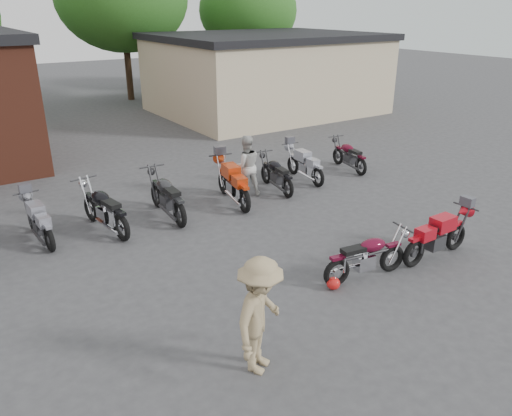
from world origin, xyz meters
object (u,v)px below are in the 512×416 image
person_light (246,166)px  vintage_motorcycle (367,254)px  row_bike_1 (39,219)px  row_bike_3 (167,194)px  row_bike_4 (233,181)px  row_bike_2 (104,207)px  row_bike_7 (349,154)px  helmet (333,283)px  row_bike_5 (276,172)px  row_bike_6 (305,163)px  sportbike (438,234)px  person_tan (260,316)px

person_light → vintage_motorcycle: bearing=100.7°
vintage_motorcycle → person_light: (0.52, 5.23, 0.34)m
row_bike_1 → row_bike_3: (3.01, -0.28, 0.08)m
vintage_motorcycle → row_bike_4: 4.97m
row_bike_2 → row_bike_7: size_ratio=1.16×
helmet → row_bike_2: size_ratio=0.13×
row_bike_5 → row_bike_6: 1.28m
helmet → row_bike_6: row_bike_6 is taller
sportbike → person_tan: size_ratio=1.05×
person_light → row_bike_4: bearing=40.4°
person_tan → row_bike_4: (3.16, 6.01, -0.30)m
vintage_motorcycle → row_bike_5: 5.34m
helmet → row_bike_6: (3.56, 5.34, 0.42)m
row_bike_4 → row_bike_6: (2.80, 0.40, -0.07)m
sportbike → row_bike_4: (-1.94, 5.17, 0.06)m
sportbike → row_bike_7: sportbike is taller
person_light → row_bike_1: person_light is taller
row_bike_3 → helmet: bearing=-164.7°
row_bike_1 → row_bike_3: row_bike_3 is taller
row_bike_2 → person_light: bearing=-97.0°
row_bike_3 → row_bike_5: bearing=-86.4°
vintage_motorcycle → row_bike_4: bearing=98.7°
vintage_motorcycle → row_bike_7: 7.11m
helmet → row_bike_1: 6.75m
row_bike_1 → row_bike_5: size_ratio=0.98×
helmet → person_light: person_light is taller
row_bike_2 → row_bike_1: bearing=71.2°
row_bike_2 → row_bike_7: 8.18m
vintage_motorcycle → person_tan: (-3.22, -1.04, 0.38)m
row_bike_5 → sportbike: bearing=-167.6°
row_bike_5 → row_bike_3: bearing=99.5°
sportbike → row_bike_1: size_ratio=1.05×
person_tan → row_bike_5: 7.77m
person_tan → row_bike_2: bearing=59.8°
vintage_motorcycle → person_light: size_ratio=1.05×
sportbike → row_bike_4: 5.52m
row_bike_7 → helmet: bearing=143.9°
row_bike_4 → row_bike_7: 4.70m
sportbike → row_bike_2: size_ratio=0.91×
row_bike_3 → row_bike_5: row_bike_3 is taller
sportbike → row_bike_4: row_bike_4 is taller
person_tan → row_bike_3: (1.25, 6.09, -0.30)m
row_bike_1 → row_bike_4: row_bike_4 is taller
person_light → row_bike_1: bearing=15.3°
person_light → row_bike_3: 2.51m
person_tan → row_bike_7: person_tan is taller
person_light → row_bike_1: (-5.49, 0.10, -0.34)m
vintage_motorcycle → sportbike: bearing=1.9°
row_bike_2 → helmet: bearing=-160.5°
sportbike → person_light: (-1.35, 5.43, 0.31)m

